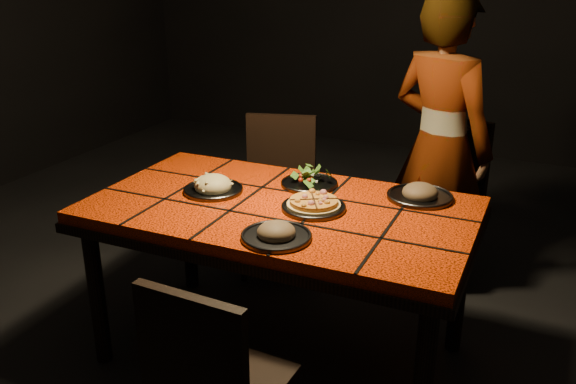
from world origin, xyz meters
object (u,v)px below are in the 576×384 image
at_px(chair_far_left, 278,183).
at_px(chair_near, 212,380).
at_px(dining_table, 280,221).
at_px(plate_pasta, 213,187).
at_px(diner, 440,147).
at_px(plate_pizza, 314,205).
at_px(chair_far_right, 442,190).

bearing_deg(chair_far_left, chair_near, -87.66).
height_order(dining_table, plate_pasta, plate_pasta).
xyz_separation_m(dining_table, chair_far_left, (-0.39, 0.82, -0.16)).
height_order(dining_table, chair_near, chair_near).
distance_m(chair_near, diner, 1.81).
relative_size(dining_table, plate_pizza, 5.34).
bearing_deg(diner, plate_pasta, 72.58).
relative_size(dining_table, chair_far_right, 1.77).
bearing_deg(chair_far_right, chair_far_left, -147.87).
bearing_deg(chair_far_right, plate_pizza, -91.42).
distance_m(chair_near, chair_far_left, 1.71).
relative_size(dining_table, chair_near, 1.95).
height_order(chair_near, chair_far_right, chair_far_right).
bearing_deg(chair_far_right, dining_table, -98.22).
xyz_separation_m(chair_far_left, plate_pizza, (0.54, -0.81, 0.26)).
distance_m(plate_pizza, plate_pasta, 0.48).
relative_size(chair_near, plate_pasta, 3.14).
bearing_deg(plate_pizza, chair_far_right, 71.97).
height_order(plate_pizza, plate_pasta, plate_pasta).
xyz_separation_m(dining_table, diner, (0.48, 0.93, 0.13)).
bearing_deg(diner, chair_far_left, 31.62).
bearing_deg(dining_table, plate_pizza, 2.94).
bearing_deg(diner, dining_table, 86.90).
distance_m(chair_far_left, chair_far_right, 0.92).
bearing_deg(plate_pizza, chair_near, -90.95).
bearing_deg(chair_near, plate_pizza, -87.94).
relative_size(chair_far_left, plate_pasta, 3.36).
relative_size(diner, plate_pizza, 5.31).
height_order(dining_table, diner, diner).
bearing_deg(diner, chair_far_right, -69.12).
bearing_deg(plate_pizza, chair_far_left, 123.67).
height_order(diner, plate_pizza, diner).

